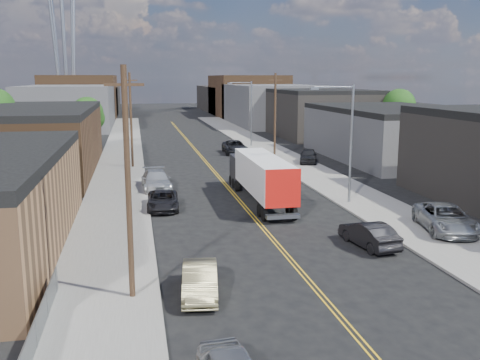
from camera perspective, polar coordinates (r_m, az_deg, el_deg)
name	(u,v)px	position (r m, az deg, el deg)	size (l,w,h in m)	color
ground	(194,148)	(73.39, -4.93, 3.41)	(260.00, 260.00, 0.00)	black
centerline	(209,165)	(58.66, -3.32, 1.56)	(0.32, 120.00, 0.01)	gold
sidewalk_left	(120,168)	(58.14, -12.64, 1.30)	(5.00, 140.00, 0.15)	slate
sidewalk_right	(292,162)	(60.65, 5.61, 1.90)	(5.00, 140.00, 0.15)	slate
warehouse_brown	(32,140)	(57.60, -21.29, 3.97)	(12.00, 26.00, 6.60)	#472F1C
industrial_right_b	(392,133)	(65.85, 15.92, 4.86)	(14.00, 24.00, 6.10)	#3C3C3F
industrial_right_c	(319,113)	(89.65, 8.38, 7.13)	(14.00, 22.00, 7.60)	black
skyline_left_a	(69,107)	(108.18, -17.74, 7.46)	(16.00, 30.00, 8.00)	#3C3C3F
skyline_right_a	(272,105)	(111.04, 3.42, 8.03)	(16.00, 30.00, 8.00)	#3C3C3F
skyline_left_b	(81,97)	(132.99, -16.57, 8.50)	(16.00, 26.00, 10.00)	#472F1C
skyline_right_b	(247,96)	(135.32, 0.74, 8.98)	(16.00, 26.00, 10.00)	#472F1C
skyline_left_c	(88,100)	(152.95, -15.86, 8.23)	(16.00, 40.00, 7.00)	black
skyline_right_c	(233,99)	(154.99, -0.80, 8.67)	(16.00, 40.00, 7.00)	black
streetlight_near	(346,134)	(40.63, 11.29, 4.80)	(3.39, 0.25, 9.00)	gray
streetlight_far	(248,108)	(74.10, 0.90, 7.66)	(3.39, 0.25, 9.00)	gray
utility_pole_left_near	(128,183)	(22.77, -11.85, -0.36)	(1.60, 0.26, 10.00)	black
utility_pole_left_far	(131,120)	(57.52, -11.54, 6.33)	(1.60, 0.26, 10.00)	black
utility_pole_right	(275,116)	(62.60, 3.75, 6.88)	(1.60, 0.26, 10.00)	black
tree_left_far	(88,115)	(74.76, -15.91, 6.70)	(4.35, 4.20, 6.97)	black
tree_right_far	(399,108)	(81.79, 16.62, 7.41)	(4.85, 4.76, 7.91)	black
semi_truck	(259,175)	(41.48, 2.05, 0.58)	(2.45, 13.95, 3.65)	silver
car_left_b	(200,280)	(23.97, -4.30, -10.62)	(1.51, 4.32, 1.42)	#807854
car_left_c	(163,200)	(39.39, -8.24, -2.16)	(2.23, 4.83, 1.34)	black
car_left_d	(156,180)	(46.25, -8.92, -0.04)	(2.32, 5.70, 1.65)	#B0B4B6
car_right_oncoming	(369,234)	(31.35, 13.59, -5.65)	(1.54, 4.42, 1.46)	black
car_right_lot_a	(446,218)	(35.34, 21.08, -3.81)	(2.72, 5.90, 1.64)	#979A9B
car_right_lot_c	(308,156)	(59.96, 7.29, 2.59)	(1.84, 4.58, 1.56)	black
car_ahead_truck	(235,147)	(67.74, -0.56, 3.53)	(2.73, 5.93, 1.65)	black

